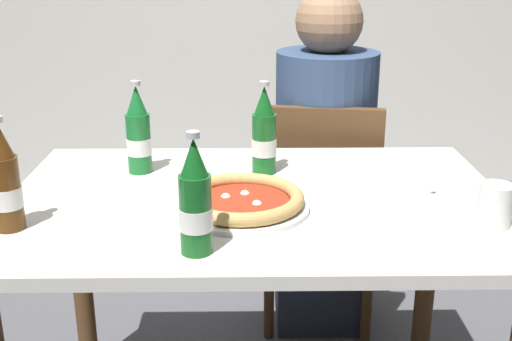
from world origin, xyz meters
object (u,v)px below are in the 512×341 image
Objects in this scene: dining_table_main at (256,240)px; napkin_with_cutlery at (403,181)px; beer_bottle_center at (5,183)px; paper_cup at (495,205)px; pizza_margherita_near at (242,201)px; beer_bottle_left at (264,135)px; beer_bottle_right at (195,203)px; chair_behind_table at (321,204)px; diner_seated at (324,171)px; beer_bottle_extra at (138,134)px.

dining_table_main is 5.49× the size of napkin_with_cutlery.
beer_bottle_center is 1.04m from paper_cup.
paper_cup reaches higher than pizza_margherita_near.
beer_bottle_right is at bearing -107.02° from beer_bottle_left.
beer_bottle_center is (-0.55, -0.36, 0.00)m from beer_bottle_left.
diner_seated reaches higher than chair_behind_table.
beer_bottle_right is (-0.12, -0.30, 0.22)m from dining_table_main.
dining_table_main is 4.86× the size of beer_bottle_left.
chair_behind_table is at bearing -101.43° from diner_seated.
diner_seated reaches higher than napkin_with_cutlery.
paper_cup is (0.54, -0.10, 0.03)m from pizza_margherita_near.
napkin_with_cutlery is 0.31m from paper_cup.
dining_table_main is 0.28m from beer_bottle_left.
beer_bottle_center is 0.42m from beer_bottle_right.
beer_bottle_extra is at bearing 178.09° from beer_bottle_left.
diner_seated is 1.06m from beer_bottle_right.
pizza_margherita_near is at bearing -113.41° from dining_table_main.
dining_table_main is at bearing 160.71° from paper_cup.
beer_bottle_extra reaches higher than pizza_margherita_near.
beer_bottle_center reaches higher than pizza_margherita_near.
beer_bottle_right is (-0.09, -0.22, 0.08)m from pizza_margherita_near.
dining_table_main is 0.42m from beer_bottle_extra.
chair_behind_table is 0.89m from paper_cup.
pizza_margherita_near is at bearing -44.25° from beer_bottle_extra.
beer_bottle_left is 0.33m from beer_bottle_extra.
paper_cup is (1.04, -0.00, -0.06)m from beer_bottle_center.
diner_seated reaches higher than paper_cup.
dining_table_main is 0.60m from beer_bottle_center.
beer_bottle_right is 0.52m from beer_bottle_extra.
beer_bottle_center is 1.00× the size of beer_bottle_right.
napkin_with_cutlery is at bearing -12.25° from beer_bottle_left.
paper_cup is (0.49, -0.36, -0.06)m from beer_bottle_left.
paper_cup is (0.27, -0.79, 0.32)m from chair_behind_table.
dining_table_main is 0.71m from diner_seated.
dining_table_main is at bearing -165.08° from napkin_with_cutlery.
beer_bottle_right is at bearing -141.69° from napkin_with_cutlery.
diner_seated reaches higher than beer_bottle_right.
paper_cup is at bearing 117.38° from chair_behind_table.
pizza_margherita_near is at bearing -110.70° from diner_seated.
beer_bottle_left is 1.00× the size of beer_bottle_right.
beer_bottle_left is (-0.22, -0.48, 0.27)m from diner_seated.
pizza_margherita_near is 0.45m from napkin_with_cutlery.
pizza_margherita_near is 0.28m from beer_bottle_left.
diner_seated is 1.17m from beer_bottle_center.
chair_behind_table is at bearing 45.84° from beer_bottle_center.
chair_behind_table is 3.44× the size of beer_bottle_left.
paper_cup is at bearing -0.07° from beer_bottle_center.
beer_bottle_center is at bearing 163.81° from beer_bottle_right.
chair_behind_table is at bearing 68.94° from dining_table_main.
diner_seated is at bearing 65.24° from beer_bottle_left.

